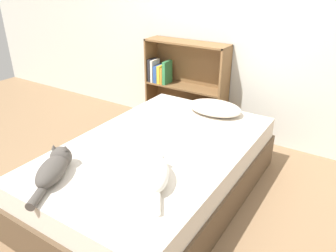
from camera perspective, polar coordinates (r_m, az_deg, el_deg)
ground_plane at (r=2.78m, az=-1.73°, el=-11.95°), size 8.00×8.00×0.00m
wall_back at (r=3.51m, az=11.95°, el=17.78°), size 8.00×0.06×2.50m
bed at (r=2.64m, az=-1.80°, el=-7.91°), size 1.27×2.03×0.48m
pillow at (r=3.09m, az=8.15°, el=3.17°), size 0.51×0.35×0.10m
cat_light at (r=2.07m, az=-2.09°, el=-8.08°), size 0.37×0.48×0.15m
cat_dark at (r=2.24m, az=-19.21°, el=-6.82°), size 0.32×0.50×0.17m
bookshelf at (r=3.77m, az=2.78°, el=7.41°), size 0.95×0.26×1.01m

